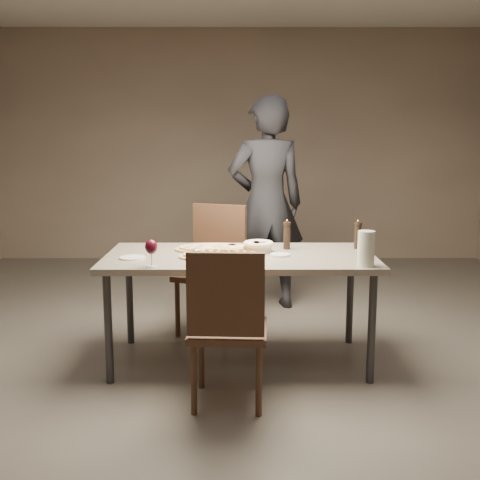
{
  "coord_description": "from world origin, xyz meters",
  "views": [
    {
      "loc": [
        -0.01,
        -3.95,
        1.55
      ],
      "look_at": [
        0.0,
        0.0,
        0.85
      ],
      "focal_mm": 45.0,
      "sensor_mm": 36.0,
      "label": 1
    }
  ],
  "objects_px": {
    "ham_pizza": "(215,248)",
    "carafe": "(366,249)",
    "chair_near": "(227,320)",
    "pepper_mill_left": "(287,235)",
    "chair_far": "(214,261)",
    "zucchini_pizza": "(221,255)",
    "bread_basket": "(258,246)",
    "dining_table": "(240,263)",
    "diner": "(266,204)"
  },
  "relations": [
    {
      "from": "ham_pizza",
      "to": "carafe",
      "type": "xyz_separation_m",
      "value": [
        0.94,
        -0.5,
        0.09
      ]
    },
    {
      "from": "chair_near",
      "to": "pepper_mill_left",
      "type": "bearing_deg",
      "value": 69.46
    },
    {
      "from": "chair_near",
      "to": "chair_far",
      "type": "bearing_deg",
      "value": 98.15
    },
    {
      "from": "zucchini_pizza",
      "to": "ham_pizza",
      "type": "distance_m",
      "value": 0.26
    },
    {
      "from": "bread_basket",
      "to": "pepper_mill_left",
      "type": "height_order",
      "value": "pepper_mill_left"
    },
    {
      "from": "bread_basket",
      "to": "chair_far",
      "type": "height_order",
      "value": "chair_far"
    },
    {
      "from": "ham_pizza",
      "to": "zucchini_pizza",
      "type": "bearing_deg",
      "value": -70.19
    },
    {
      "from": "dining_table",
      "to": "pepper_mill_left",
      "type": "xyz_separation_m",
      "value": [
        0.33,
        0.2,
        0.16
      ]
    },
    {
      "from": "dining_table",
      "to": "pepper_mill_left",
      "type": "bearing_deg",
      "value": 31.21
    },
    {
      "from": "ham_pizza",
      "to": "bread_basket",
      "type": "distance_m",
      "value": 0.31
    },
    {
      "from": "bread_basket",
      "to": "pepper_mill_left",
      "type": "bearing_deg",
      "value": 27.22
    },
    {
      "from": "zucchini_pizza",
      "to": "carafe",
      "type": "height_order",
      "value": "carafe"
    },
    {
      "from": "chair_near",
      "to": "diner",
      "type": "height_order",
      "value": "diner"
    },
    {
      "from": "zucchini_pizza",
      "to": "carafe",
      "type": "xyz_separation_m",
      "value": [
        0.89,
        -0.25,
        0.09
      ]
    },
    {
      "from": "chair_far",
      "to": "bread_basket",
      "type": "bearing_deg",
      "value": 137.64
    },
    {
      "from": "bread_basket",
      "to": "chair_far",
      "type": "distance_m",
      "value": 0.74
    },
    {
      "from": "carafe",
      "to": "zucchini_pizza",
      "type": "bearing_deg",
      "value": 164.21
    },
    {
      "from": "dining_table",
      "to": "chair_far",
      "type": "height_order",
      "value": "chair_far"
    },
    {
      "from": "bread_basket",
      "to": "chair_near",
      "type": "relative_size",
      "value": 0.22
    },
    {
      "from": "pepper_mill_left",
      "to": "chair_near",
      "type": "xyz_separation_m",
      "value": [
        -0.4,
        -0.92,
        -0.33
      ]
    },
    {
      "from": "carafe",
      "to": "diner",
      "type": "bearing_deg",
      "value": 107.58
    },
    {
      "from": "carafe",
      "to": "diner",
      "type": "relative_size",
      "value": 0.12
    },
    {
      "from": "ham_pizza",
      "to": "chair_near",
      "type": "xyz_separation_m",
      "value": [
        0.1,
        -0.87,
        -0.24
      ]
    },
    {
      "from": "bread_basket",
      "to": "chair_far",
      "type": "bearing_deg",
      "value": 117.83
    },
    {
      "from": "ham_pizza",
      "to": "diner",
      "type": "bearing_deg",
      "value": 78.97
    },
    {
      "from": "zucchini_pizza",
      "to": "chair_far",
      "type": "xyz_separation_m",
      "value": [
        -0.08,
        0.82,
        -0.21
      ]
    },
    {
      "from": "chair_near",
      "to": "diner",
      "type": "relative_size",
      "value": 0.5
    },
    {
      "from": "carafe",
      "to": "chair_far",
      "type": "relative_size",
      "value": 0.22
    },
    {
      "from": "zucchini_pizza",
      "to": "carafe",
      "type": "bearing_deg",
      "value": 1.84
    },
    {
      "from": "carafe",
      "to": "chair_near",
      "type": "height_order",
      "value": "carafe"
    },
    {
      "from": "bread_basket",
      "to": "pepper_mill_left",
      "type": "relative_size",
      "value": 0.98
    },
    {
      "from": "dining_table",
      "to": "zucchini_pizza",
      "type": "distance_m",
      "value": 0.18
    },
    {
      "from": "ham_pizza",
      "to": "bread_basket",
      "type": "relative_size",
      "value": 2.67
    },
    {
      "from": "dining_table",
      "to": "chair_near",
      "type": "bearing_deg",
      "value": -95.78
    },
    {
      "from": "zucchini_pizza",
      "to": "chair_near",
      "type": "distance_m",
      "value": 0.67
    },
    {
      "from": "pepper_mill_left",
      "to": "diner",
      "type": "bearing_deg",
      "value": 94.75
    },
    {
      "from": "ham_pizza",
      "to": "dining_table",
      "type": "bearing_deg",
      "value": -32.13
    },
    {
      "from": "carafe",
      "to": "bread_basket",
      "type": "bearing_deg",
      "value": 144.99
    },
    {
      "from": "chair_far",
      "to": "diner",
      "type": "xyz_separation_m",
      "value": [
        0.44,
        0.61,
        0.38
      ]
    },
    {
      "from": "pepper_mill_left",
      "to": "chair_near",
      "type": "height_order",
      "value": "pepper_mill_left"
    },
    {
      "from": "bread_basket",
      "to": "pepper_mill_left",
      "type": "xyz_separation_m",
      "value": [
        0.2,
        0.1,
        0.06
      ]
    },
    {
      "from": "pepper_mill_left",
      "to": "diner",
      "type": "xyz_separation_m",
      "value": [
        -0.09,
        1.13,
        0.09
      ]
    },
    {
      "from": "bread_basket",
      "to": "zucchini_pizza",
      "type": "bearing_deg",
      "value": -141.48
    },
    {
      "from": "zucchini_pizza",
      "to": "carafe",
      "type": "distance_m",
      "value": 0.93
    },
    {
      "from": "zucchini_pizza",
      "to": "bread_basket",
      "type": "distance_m",
      "value": 0.32
    },
    {
      "from": "diner",
      "to": "bread_basket",
      "type": "bearing_deg",
      "value": 74.16
    },
    {
      "from": "zucchini_pizza",
      "to": "chair_near",
      "type": "height_order",
      "value": "chair_near"
    },
    {
      "from": "zucchini_pizza",
      "to": "chair_near",
      "type": "relative_size",
      "value": 0.6
    },
    {
      "from": "zucchini_pizza",
      "to": "ham_pizza",
      "type": "xyz_separation_m",
      "value": [
        -0.05,
        0.25,
        -0.0
      ]
    },
    {
      "from": "bread_basket",
      "to": "chair_near",
      "type": "distance_m",
      "value": 0.89
    }
  ]
}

